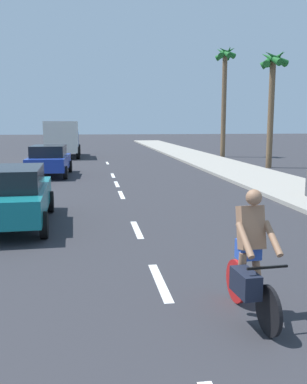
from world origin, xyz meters
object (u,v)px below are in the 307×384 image
at_px(palm_tree_distant, 225,75).
at_px(delivery_truck, 62,138).
at_px(parked_car_blue, 49,160).
at_px(parked_car_teal, 10,194).
at_px(palm_tree_far, 272,77).
at_px(cyclist, 250,261).

bearing_deg(palm_tree_distant, delivery_truck, 173.02).
bearing_deg(parked_car_blue, delivery_truck, 91.97).
xyz_separation_m(parked_car_teal, parked_car_blue, (0.04, 10.79, -0.00)).
xyz_separation_m(parked_car_blue, palm_tree_far, (12.78, 2.20, 4.49)).
xyz_separation_m(delivery_truck, palm_tree_far, (12.83, -9.90, 3.83)).
bearing_deg(parked_car_teal, palm_tree_far, 43.24).
bearing_deg(parked_car_blue, palm_tree_distant, 41.89).
relative_size(parked_car_blue, delivery_truck, 0.71).
relative_size(parked_car_blue, palm_tree_distant, 0.51).
relative_size(parked_car_teal, parked_car_blue, 1.03).
distance_m(parked_car_teal, delivery_truck, 22.89).
bearing_deg(cyclist, delivery_truck, -85.43).
xyz_separation_m(cyclist, delivery_truck, (-4.26, 29.04, 0.67)).
xyz_separation_m(parked_car_teal, palm_tree_distant, (12.55, 21.35, 5.48)).
height_order(cyclist, parked_car_teal, cyclist).
distance_m(parked_car_teal, parked_car_blue, 10.79).
bearing_deg(cyclist, parked_car_blue, -79.83).
bearing_deg(palm_tree_far, palm_tree_distant, 91.81).
distance_m(delivery_truck, palm_tree_distant, 13.54).
bearing_deg(parked_car_teal, palm_tree_distant, 57.41).
bearing_deg(palm_tree_distant, parked_car_teal, -120.46).
height_order(cyclist, palm_tree_distant, palm_tree_distant).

